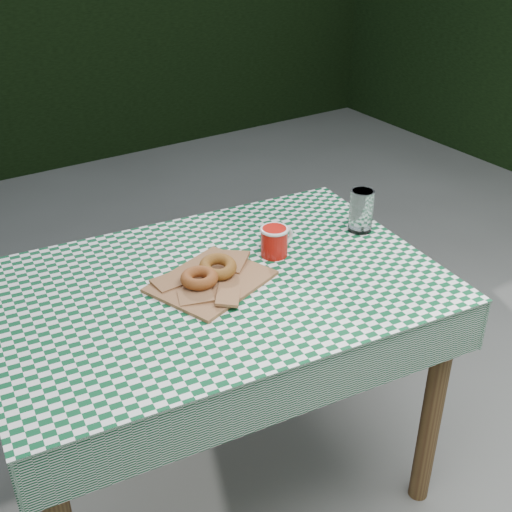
# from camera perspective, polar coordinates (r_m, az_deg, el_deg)

# --- Properties ---
(ground) EXTENTS (60.00, 60.00, 0.00)m
(ground) POSITION_cam_1_polar(r_m,az_deg,el_deg) (2.32, -1.37, -16.98)
(ground) COLOR #5A5A55
(ground) RESTS_ON ground
(table) EXTENTS (1.25, 0.91, 0.75)m
(table) POSITION_cam_1_polar(r_m,az_deg,el_deg) (1.99, -3.20, -11.63)
(table) COLOR #55341D
(table) RESTS_ON ground
(tablecloth) EXTENTS (1.28, 0.93, 0.01)m
(tablecloth) POSITION_cam_1_polar(r_m,az_deg,el_deg) (1.76, -3.54, -2.37)
(tablecloth) COLOR #0B4725
(tablecloth) RESTS_ON table
(paper_bag) EXTENTS (0.36, 0.32, 0.02)m
(paper_bag) POSITION_cam_1_polar(r_m,az_deg,el_deg) (1.75, -3.92, -2.15)
(paper_bag) COLOR #9B6343
(paper_bag) RESTS_ON tablecloth
(bagel_front) EXTENTS (0.11, 0.11, 0.03)m
(bagel_front) POSITION_cam_1_polar(r_m,az_deg,el_deg) (1.72, -4.95, -1.92)
(bagel_front) COLOR brown
(bagel_front) RESTS_ON paper_bag
(bagel_back) EXTENTS (0.12, 0.12, 0.03)m
(bagel_back) POSITION_cam_1_polar(r_m,az_deg,el_deg) (1.77, -3.33, -0.94)
(bagel_back) COLOR brown
(bagel_back) RESTS_ON paper_bag
(coffee_mug) EXTENTS (0.18, 0.18, 0.09)m
(coffee_mug) POSITION_cam_1_polar(r_m,az_deg,el_deg) (1.86, 1.59, 1.25)
(coffee_mug) COLOR #B0120B
(coffee_mug) RESTS_ON tablecloth
(drinking_glass) EXTENTS (0.09, 0.09, 0.13)m
(drinking_glass) POSITION_cam_1_polar(r_m,az_deg,el_deg) (2.02, 9.13, 3.91)
(drinking_glass) COLOR white
(drinking_glass) RESTS_ON tablecloth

